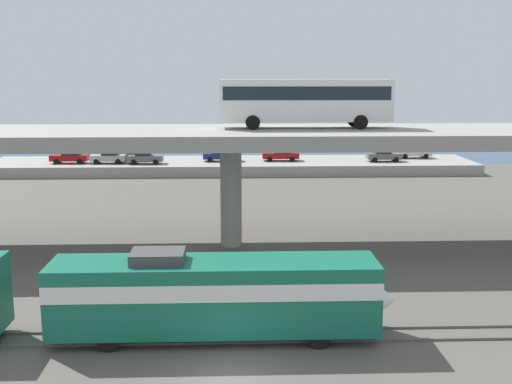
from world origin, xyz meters
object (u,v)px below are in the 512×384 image
parked_car_1 (281,155)px  parked_car_3 (221,155)px  parked_car_2 (414,152)px  parked_car_5 (109,157)px  transit_bus_on_overpass (305,99)px  parked_car_7 (70,157)px  parked_car_0 (132,155)px  parked_car_6 (145,157)px  train_locomotive (231,292)px  parked_car_4 (384,155)px

parked_car_1 → parked_car_3: (-7.48, -0.12, -0.00)m
parked_car_3 → parked_car_2: bearing=4.9°
parked_car_1 → parked_car_2: same height
parked_car_2 → parked_car_5: (-38.58, -3.58, -0.00)m
parked_car_3 → parked_car_1: bearing=0.9°
transit_bus_on_overpass → parked_car_7: transit_bus_on_overpass is taller
parked_car_0 → parked_car_1: same height
parked_car_6 → parked_car_5: bearing=172.8°
train_locomotive → parked_car_5: size_ratio=3.74×
train_locomotive → transit_bus_on_overpass: transit_bus_on_overpass is taller
train_locomotive → parked_car_2: bearing=65.9°
train_locomotive → parked_car_7: train_locomotive is taller
parked_car_0 → parked_car_5: bearing=43.9°
parked_car_1 → parked_car_7: same height
transit_bus_on_overpass → parked_car_7: (-24.96, 32.43, -8.24)m
train_locomotive → parked_car_4: 53.05m
parked_car_0 → parked_car_2: bearing=-178.0°
parked_car_2 → transit_bus_on_overpass: bearing=62.8°
parked_car_3 → transit_bus_on_overpass: bearing=-78.9°
parked_car_2 → parked_car_7: same height
parked_car_2 → parked_car_6: size_ratio=1.02×
parked_car_4 → train_locomotive: bearing=-110.8°
parked_car_7 → transit_bus_on_overpass: bearing=127.6°
transit_bus_on_overpass → parked_car_1: transit_bus_on_overpass is taller
parked_car_4 → parked_car_5: same height
parked_car_1 → parked_car_6: size_ratio=1.08×
parked_car_0 → parked_car_4: (31.45, -1.89, -0.00)m
parked_car_3 → parked_car_7: 18.44m
parked_car_6 → parked_car_1: bearing=7.2°
parked_car_5 → parked_car_7: 4.76m
parked_car_4 → parked_car_5: (-33.86, -0.44, -0.00)m
train_locomotive → parked_car_6: train_locomotive is taller
parked_car_5 → parked_car_3: bearing=-174.1°
train_locomotive → parked_car_6: (-10.52, 48.58, -0.14)m
train_locomotive → parked_car_0: train_locomotive is taller
train_locomotive → parked_car_6: 49.71m
parked_car_4 → transit_bus_on_overpass: bearing=-112.7°
transit_bus_on_overpass → parked_car_2: transit_bus_on_overpass is taller
parked_car_1 → parked_car_4: bearing=175.0°
parked_car_0 → parked_car_3: 11.27m
transit_bus_on_overpass → parked_car_0: (-17.80, 34.50, -8.23)m
parked_car_1 → parked_car_5: 21.19m
transit_bus_on_overpass → parked_car_4: transit_bus_on_overpass is taller
transit_bus_on_overpass → parked_car_3: size_ratio=2.65×
parked_car_1 → parked_car_6: (-16.66, -2.11, -0.00)m
parked_car_0 → parked_car_3: size_ratio=1.03×
parked_car_1 → train_locomotive: bearing=83.1°
parked_car_5 → parked_car_6: bearing=172.8°
parked_car_5 → parked_car_1: bearing=-175.8°
parked_car_2 → parked_car_6: (-34.10, -4.14, -0.00)m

